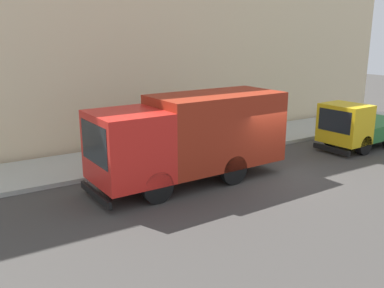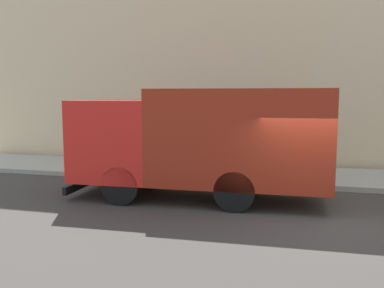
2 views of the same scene
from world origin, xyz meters
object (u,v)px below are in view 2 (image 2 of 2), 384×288
(large_utility_truck, at_px, (202,139))
(pedestrian_walking, at_px, (212,145))
(pedestrian_standing, at_px, (239,150))
(street_sign_post, at_px, (233,136))

(large_utility_truck, relative_size, pedestrian_walking, 4.65)
(pedestrian_standing, xyz_separation_m, street_sign_post, (-0.84, 0.09, 0.61))
(large_utility_truck, relative_size, street_sign_post, 2.98)
(pedestrian_walking, height_order, street_sign_post, street_sign_post)
(large_utility_truck, xyz_separation_m, pedestrian_walking, (4.70, 0.67, -0.78))
(pedestrian_standing, bearing_deg, pedestrian_walking, 24.70)
(large_utility_truck, height_order, pedestrian_standing, large_utility_truck)
(large_utility_truck, height_order, street_sign_post, large_utility_truck)
(pedestrian_walking, bearing_deg, pedestrian_standing, -8.97)
(large_utility_truck, distance_m, street_sign_post, 2.42)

